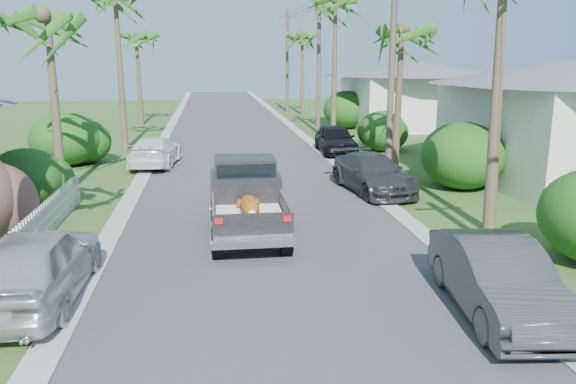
{
  "coord_description": "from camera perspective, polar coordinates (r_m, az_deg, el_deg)",
  "views": [
    {
      "loc": [
        -1.47,
        -8.55,
        4.77
      ],
      "look_at": [
        0.47,
        5.47,
        1.4
      ],
      "focal_mm": 35.0,
      "sensor_mm": 36.0,
      "label": 1
    }
  ],
  "objects": [
    {
      "name": "ground",
      "position": [
        9.9,
        1.7,
        -15.41
      ],
      "size": [
        120.0,
        120.0,
        0.0
      ],
      "primitive_type": "plane",
      "color": "#35551F",
      "rests_on": "ground"
    },
    {
      "name": "road",
      "position": [
        33.92,
        -5.36,
        5.27
      ],
      "size": [
        8.0,
        100.0,
        0.02
      ],
      "primitive_type": "cube",
      "color": "#38383A",
      "rests_on": "ground"
    },
    {
      "name": "curb_left",
      "position": [
        34.0,
        -12.64,
        5.06
      ],
      "size": [
        0.6,
        100.0,
        0.06
      ],
      "primitive_type": "cube",
      "color": "#A5A39E",
      "rests_on": "ground"
    },
    {
      "name": "curb_right",
      "position": [
        34.37,
        1.85,
        5.46
      ],
      "size": [
        0.6,
        100.0,
        0.06
      ],
      "primitive_type": "cube",
      "color": "#A5A39E",
      "rests_on": "ground"
    },
    {
      "name": "pickup_truck",
      "position": [
        15.86,
        -4.32,
        -0.37
      ],
      "size": [
        1.98,
        5.12,
        2.06
      ],
      "color": "black",
      "rests_on": "ground"
    },
    {
      "name": "parked_car_rn",
      "position": [
        11.46,
        20.49,
        -8.26
      ],
      "size": [
        1.97,
        4.45,
        1.42
      ],
      "primitive_type": "imported",
      "rotation": [
        0.0,
        0.0,
        -0.11
      ],
      "color": "#333538",
      "rests_on": "ground"
    },
    {
      "name": "parked_car_rm",
      "position": [
        20.73,
        8.58,
        1.83
      ],
      "size": [
        2.5,
        4.84,
        1.34
      ],
      "primitive_type": "imported",
      "rotation": [
        0.0,
        0.0,
        0.14
      ],
      "color": "#2C2F31",
      "rests_on": "ground"
    },
    {
      "name": "parked_car_rf",
      "position": [
        28.98,
        4.85,
        5.34
      ],
      "size": [
        1.84,
        4.35,
        1.47
      ],
      "primitive_type": "imported",
      "rotation": [
        0.0,
        0.0,
        -0.03
      ],
      "color": "black",
      "rests_on": "ground"
    },
    {
      "name": "parked_car_ln",
      "position": [
        12.31,
        -24.25,
        -6.8
      ],
      "size": [
        1.93,
        4.59,
        1.55
      ],
      "primitive_type": "imported",
      "rotation": [
        0.0,
        0.0,
        3.12
      ],
      "color": "silver",
      "rests_on": "ground"
    },
    {
      "name": "parked_car_lf",
      "position": [
        26.22,
        -13.32,
        4.03
      ],
      "size": [
        2.34,
        4.75,
        1.33
      ],
      "primitive_type": "imported",
      "rotation": [
        0.0,
        0.0,
        3.03
      ],
      "color": "white",
      "rests_on": "ground"
    },
    {
      "name": "palm_l_b",
      "position": [
        21.28,
        -23.34,
        16.06
      ],
      "size": [
        4.4,
        4.4,
        7.4
      ],
      "color": "brown",
      "rests_on": "ground"
    },
    {
      "name": "palm_l_d",
      "position": [
        42.88,
        -15.17,
        15.18
      ],
      "size": [
        4.4,
        4.4,
        7.7
      ],
      "color": "brown",
      "rests_on": "ground"
    },
    {
      "name": "palm_r_b",
      "position": [
        24.93,
        11.45,
        15.85
      ],
      "size": [
        4.4,
        4.4,
        7.2
      ],
      "color": "brown",
      "rests_on": "ground"
    },
    {
      "name": "palm_r_c",
      "position": [
        35.55,
        4.86,
        18.74
      ],
      "size": [
        4.4,
        4.4,
        9.4
      ],
      "color": "brown",
      "rests_on": "ground"
    },
    {
      "name": "palm_r_d",
      "position": [
        49.24,
        1.48,
        15.68
      ],
      "size": [
        4.4,
        4.4,
        8.0
      ],
      "color": "brown",
      "rests_on": "ground"
    },
    {
      "name": "shrub_l_c",
      "position": [
        19.84,
        -25.12,
        1.16
      ],
      "size": [
        2.4,
        2.64,
        2.0
      ],
      "primitive_type": "ellipsoid",
      "color": "#1A4513",
      "rests_on": "ground"
    },
    {
      "name": "shrub_l_d",
      "position": [
        27.58,
        -21.6,
        5.02
      ],
      "size": [
        3.2,
        3.52,
        2.4
      ],
      "primitive_type": "ellipsoid",
      "color": "#1A4513",
      "rests_on": "ground"
    },
    {
      "name": "shrub_r_b",
      "position": [
        21.93,
        17.27,
        3.55
      ],
      "size": [
        3.0,
        3.3,
        2.5
      ],
      "primitive_type": "ellipsoid",
      "color": "#1A4513",
      "rests_on": "ground"
    },
    {
      "name": "shrub_r_c",
      "position": [
        30.16,
        9.53,
        6.13
      ],
      "size": [
        2.6,
        2.86,
        2.1
      ],
      "primitive_type": "ellipsoid",
      "color": "#1A4513",
      "rests_on": "ground"
    },
    {
      "name": "shrub_r_d",
      "position": [
        39.85,
        5.95,
        8.33
      ],
      "size": [
        3.2,
        3.52,
        2.6
      ],
      "primitive_type": "ellipsoid",
      "color": "#1A4513",
      "rests_on": "ground"
    },
    {
      "name": "picket_fence",
      "position": [
        15.37,
        -24.74,
        -4.01
      ],
      "size": [
        0.1,
        11.0,
        1.0
      ],
      "primitive_type": "cube",
      "color": "white",
      "rests_on": "ground"
    },
    {
      "name": "house_right_far",
      "position": [
        41.27,
        12.83,
        9.39
      ],
      "size": [
        9.0,
        8.0,
        4.6
      ],
      "color": "silver",
      "rests_on": "ground"
    },
    {
      "name": "utility_pole_b",
      "position": [
        22.68,
        10.53,
        12.75
      ],
      "size": [
        1.6,
        0.26,
        9.0
      ],
      "color": "brown",
      "rests_on": "ground"
    },
    {
      "name": "utility_pole_c",
      "position": [
        37.23,
        3.13,
        13.11
      ],
      "size": [
        1.6,
        0.26,
        9.0
      ],
      "color": "brown",
      "rests_on": "ground"
    },
    {
      "name": "utility_pole_d",
      "position": [
        52.04,
        -0.09,
        13.21
      ],
      "size": [
        1.6,
        0.26,
        9.0
      ],
      "color": "brown",
      "rests_on": "ground"
    }
  ]
}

